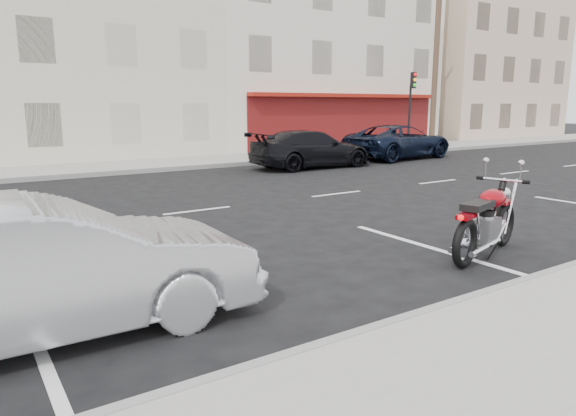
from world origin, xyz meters
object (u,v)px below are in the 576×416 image
object	(u,v)px
utility_pole	(436,58)
sedan_silver	(41,270)
fire_hydrant	(386,141)
car_far	(311,149)
motorcycle	(505,215)
suv_far	(399,142)
traffic_light	(411,100)

from	to	relation	value
utility_pole	sedan_silver	world-z (taller)	utility_pole
fire_hydrant	car_far	distance (m)	7.92
motorcycle	suv_far	size ratio (longest dim) A/B	0.43
motorcycle	car_far	xyz separation A→B (m)	(3.72, 10.64, 0.17)
utility_pole	sedan_silver	size ratio (longest dim) A/B	2.06
motorcycle	suv_far	distance (m)	14.39
traffic_light	car_far	distance (m)	9.42
fire_hydrant	car_far	size ratio (longest dim) A/B	0.15
utility_pole	car_far	bearing A→B (deg)	-161.77
motorcycle	car_far	bearing A→B (deg)	55.69
utility_pole	sedan_silver	xyz separation A→B (m)	(-21.38, -13.69, -4.02)
car_far	sedan_silver	bearing A→B (deg)	134.27
utility_pole	car_far	xyz separation A→B (m)	(-10.64, -3.51, -4.04)
utility_pole	traffic_light	xyz separation A→B (m)	(-2.00, -0.27, -2.18)
utility_pole	motorcycle	size ratio (longest dim) A/B	3.94
motorcycle	sedan_silver	world-z (taller)	sedan_silver
fire_hydrant	sedan_silver	world-z (taller)	sedan_silver
utility_pole	traffic_light	world-z (taller)	utility_pole
sedan_silver	car_far	xyz separation A→B (m)	(10.74, 10.18, -0.02)
fire_hydrant	motorcycle	distance (m)	17.76
traffic_light	suv_far	bearing A→B (deg)	-142.64
motorcycle	car_far	distance (m)	11.28
utility_pole	traffic_light	size ratio (longest dim) A/B	2.37
utility_pole	fire_hydrant	distance (m)	5.48
sedan_silver	suv_far	size ratio (longest dim) A/B	0.82
traffic_light	motorcycle	size ratio (longest dim) A/B	1.66
motorcycle	car_far	size ratio (longest dim) A/B	0.47
utility_pole	car_far	distance (m)	11.91
utility_pole	sedan_silver	bearing A→B (deg)	-147.37
utility_pole	fire_hydrant	bearing A→B (deg)	-178.36
utility_pole	motorcycle	xyz separation A→B (m)	(-14.36, -14.15, -4.21)
utility_pole	motorcycle	bearing A→B (deg)	-135.42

